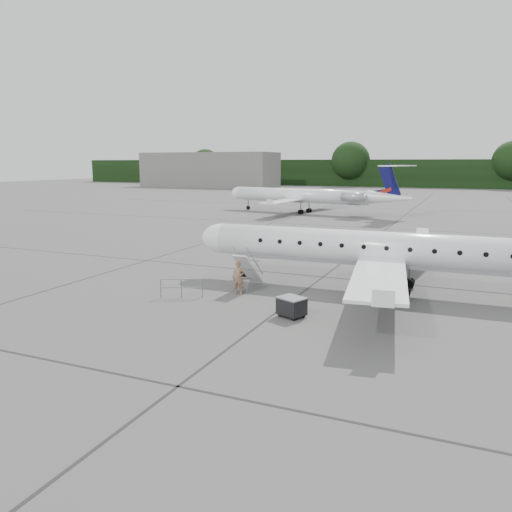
% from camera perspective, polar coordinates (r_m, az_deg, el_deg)
% --- Properties ---
extents(ground, '(320.00, 320.00, 0.00)m').
position_cam_1_polar(ground, '(23.62, 16.85, -7.34)').
color(ground, '#585855').
rests_on(ground, ground).
extents(treeline, '(260.00, 4.00, 8.00)m').
position_cam_1_polar(treeline, '(152.46, 22.77, 8.65)').
color(treeline, black).
rests_on(treeline, ground).
extents(terminal_building, '(40.00, 14.00, 10.00)m').
position_cam_1_polar(terminal_building, '(150.87, -5.35, 9.79)').
color(terminal_building, slate).
rests_on(terminal_building, ground).
extents(main_regional_jet, '(26.52, 19.32, 6.71)m').
position_cam_1_polar(main_regional_jet, '(28.27, 15.30, 2.64)').
color(main_regional_jet, white).
rests_on(main_regional_jet, ground).
extents(airstair, '(0.89, 2.50, 2.10)m').
position_cam_1_polar(airstair, '(28.50, -0.88, -1.63)').
color(airstair, white).
rests_on(airstair, ground).
extents(passenger, '(0.76, 0.59, 1.83)m').
position_cam_1_polar(passenger, '(27.29, -2.03, -2.48)').
color(passenger, '#8A664B').
rests_on(passenger, ground).
extents(safety_railing, '(2.04, 0.98, 1.00)m').
position_cam_1_polar(safety_railing, '(26.92, -8.52, -3.68)').
color(safety_railing, gray).
rests_on(safety_railing, ground).
extents(baggage_cart, '(1.44, 1.33, 1.01)m').
position_cam_1_polar(baggage_cart, '(23.39, 4.09, -5.78)').
color(baggage_cart, black).
rests_on(baggage_cart, ground).
extents(bg_regional_left, '(29.18, 23.21, 6.89)m').
position_cam_1_polar(bg_regional_left, '(71.75, 4.97, 7.67)').
color(bg_regional_left, white).
rests_on(bg_regional_left, ground).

